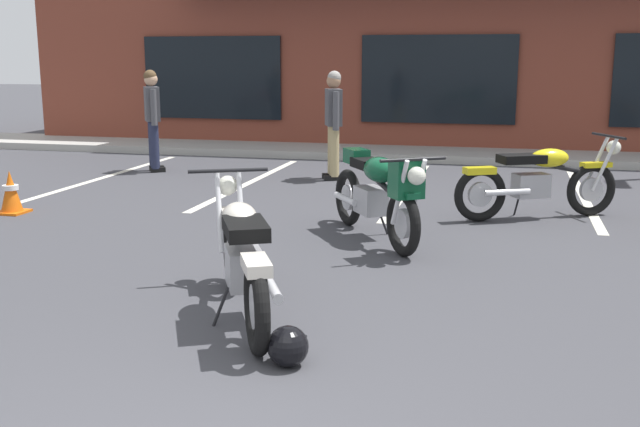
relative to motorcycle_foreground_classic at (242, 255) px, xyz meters
The scene contains 11 objects.
ground_plane 1.50m from the motorcycle_foreground_classic, 70.36° to the left, with size 80.00×80.00×0.00m, color #3D3D42.
sidewalk_kerb 9.36m from the motorcycle_foreground_classic, 87.07° to the left, with size 22.00×1.80×0.14m, color #A8A59E.
brick_storefront_building 12.94m from the motorcycle_foreground_classic, 87.86° to the left, with size 17.60×6.69×4.19m.
painted_stall_lines 5.78m from the motorcycle_foreground_classic, 85.23° to the left, with size 9.79×4.80×0.01m.
motorcycle_foreground_classic is the anchor object (origin of this frame).
motorcycle_red_sportbike 2.55m from the motorcycle_foreground_classic, 76.93° to the left, with size 1.39×1.84×0.98m.
motorcycle_silver_naked 4.64m from the motorcycle_foreground_classic, 61.32° to the left, with size 1.94×1.23×0.98m.
person_in_shorts_foreground 6.38m from the motorcycle_foreground_classic, 96.99° to the left, with size 0.38×0.59×1.68m.
person_by_back_row 7.48m from the motorcycle_foreground_classic, 121.13° to the left, with size 0.42×0.56×1.68m.
helmet_on_pavement 1.05m from the motorcycle_foreground_classic, 54.22° to the right, with size 0.26×0.26×0.26m.
traffic_cone 4.92m from the motorcycle_foreground_classic, 144.84° to the left, with size 0.34×0.34×0.53m.
Camera 1 is at (1.35, -2.51, 1.88)m, focal length 42.05 mm.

